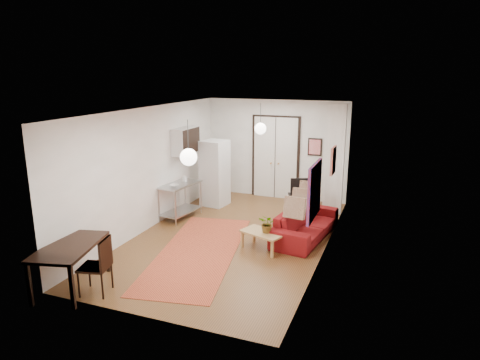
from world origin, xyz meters
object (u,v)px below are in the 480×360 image
(sofa, at_px, (306,224))
(fridge, at_px, (215,173))
(dining_chair_far, at_px, (98,259))
(coffee_table, at_px, (263,234))
(dining_table, at_px, (70,250))
(kitchen_counter, at_px, (180,196))
(dining_chair_near, at_px, (98,259))
(black_side_chair, at_px, (299,191))

(sofa, xyz_separation_m, fridge, (-2.93, 1.52, 0.59))
(fridge, relative_size, dining_chair_far, 1.86)
(coffee_table, relative_size, dining_table, 0.64)
(coffee_table, xyz_separation_m, kitchen_counter, (-2.61, 1.20, 0.24))
(fridge, bearing_deg, coffee_table, -40.63)
(fridge, bearing_deg, dining_chair_near, -80.66)
(fridge, height_order, dining_table, fridge)
(sofa, distance_m, dining_chair_far, 4.63)
(kitchen_counter, bearing_deg, fridge, 82.16)
(coffee_table, xyz_separation_m, black_side_chair, (0.14, 2.68, 0.26))
(dining_table, relative_size, dining_chair_far, 1.62)
(dining_table, bearing_deg, dining_chair_far, 11.32)
(dining_chair_near, bearing_deg, black_side_chair, 142.98)
(fridge, relative_size, black_side_chair, 1.79)
(coffee_table, xyz_separation_m, dining_chair_near, (-2.11, -2.65, 0.23))
(fridge, relative_size, dining_table, 1.15)
(sofa, relative_size, kitchen_counter, 1.79)
(coffee_table, bearing_deg, dining_chair_near, -128.59)
(black_side_chair, bearing_deg, fridge, -18.70)
(sofa, bearing_deg, black_side_chair, 26.46)
(fridge, height_order, dining_chair_far, fridge)
(dining_chair_far, bearing_deg, fridge, 167.28)
(sofa, bearing_deg, kitchen_counter, 94.85)
(kitchen_counter, relative_size, black_side_chair, 1.22)
(sofa, bearing_deg, coffee_table, 153.64)
(fridge, distance_m, black_side_chair, 2.40)
(kitchen_counter, xyz_separation_m, dining_chair_near, (0.50, -3.85, -0.01))
(dining_chair_near, bearing_deg, fridge, 167.28)
(kitchen_counter, relative_size, dining_table, 0.78)
(sofa, height_order, dining_chair_near, dining_chair_near)
(sofa, distance_m, dining_chair_near, 4.63)
(coffee_table, bearing_deg, dining_chair_far, -128.59)
(dining_chair_near, bearing_deg, kitchen_counter, 173.34)
(kitchen_counter, xyz_separation_m, dining_chair_far, (0.50, -3.85, -0.01))
(dining_table, height_order, black_side_chair, black_side_chair)
(sofa, relative_size, coffee_table, 2.20)
(dining_table, height_order, dining_chair_far, dining_chair_far)
(kitchen_counter, bearing_deg, dining_chair_near, -74.61)
(dining_table, bearing_deg, kitchen_counter, 90.00)
(sofa, distance_m, dining_table, 5.03)
(black_side_chair, bearing_deg, sofa, 86.40)
(coffee_table, height_order, dining_table, dining_table)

